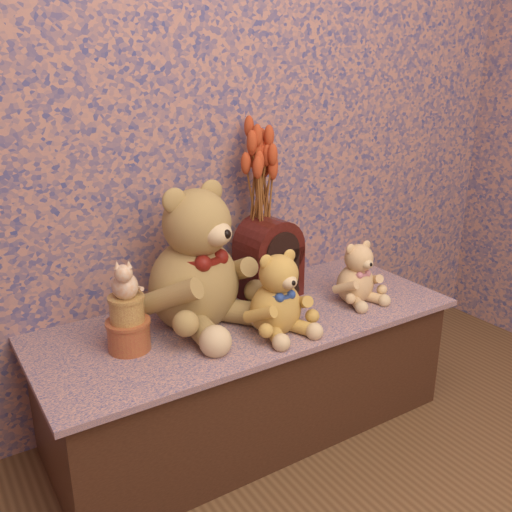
{
  "coord_description": "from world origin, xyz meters",
  "views": [
    {
      "loc": [
        -0.93,
        -0.3,
        1.29
      ],
      "look_at": [
        0.0,
        1.16,
        0.68
      ],
      "focal_mm": 39.43,
      "sensor_mm": 36.0,
      "label": 1
    }
  ],
  "objects_px": {
    "cathedral_radio": "(269,257)",
    "teddy_large": "(193,250)",
    "teddy_medium": "(276,288)",
    "biscuit_tin_lower": "(129,335)",
    "cat_figurine": "(124,277)",
    "teddy_small": "(356,269)",
    "ceramic_vase": "(260,268)"
  },
  "relations": [
    {
      "from": "cathedral_radio",
      "to": "teddy_large",
      "type": "bearing_deg",
      "value": -176.28
    },
    {
      "from": "teddy_medium",
      "to": "biscuit_tin_lower",
      "type": "bearing_deg",
      "value": 162.04
    },
    {
      "from": "teddy_large",
      "to": "teddy_medium",
      "type": "xyz_separation_m",
      "value": [
        0.2,
        -0.2,
        -0.11
      ]
    },
    {
      "from": "teddy_medium",
      "to": "cat_figurine",
      "type": "relative_size",
      "value": 2.3
    },
    {
      "from": "teddy_medium",
      "to": "teddy_small",
      "type": "distance_m",
      "value": 0.39
    },
    {
      "from": "cat_figurine",
      "to": "teddy_large",
      "type": "bearing_deg",
      "value": 34.74
    },
    {
      "from": "teddy_large",
      "to": "ceramic_vase",
      "type": "height_order",
      "value": "teddy_large"
    },
    {
      "from": "teddy_small",
      "to": "ceramic_vase",
      "type": "distance_m",
      "value": 0.36
    },
    {
      "from": "cathedral_radio",
      "to": "ceramic_vase",
      "type": "xyz_separation_m",
      "value": [
        -0.02,
        0.04,
        -0.05
      ]
    },
    {
      "from": "teddy_medium",
      "to": "cathedral_radio",
      "type": "distance_m",
      "value": 0.29
    },
    {
      "from": "teddy_medium",
      "to": "teddy_large",
      "type": "bearing_deg",
      "value": 132.4
    },
    {
      "from": "biscuit_tin_lower",
      "to": "teddy_small",
      "type": "bearing_deg",
      "value": -5.77
    },
    {
      "from": "cathedral_radio",
      "to": "teddy_medium",
      "type": "bearing_deg",
      "value": -124.03
    },
    {
      "from": "teddy_small",
      "to": "cat_figurine",
      "type": "bearing_deg",
      "value": 174.27
    },
    {
      "from": "ceramic_vase",
      "to": "cat_figurine",
      "type": "xyz_separation_m",
      "value": [
        -0.58,
        -0.16,
        0.14
      ]
    },
    {
      "from": "cat_figurine",
      "to": "cathedral_radio",
      "type": "bearing_deg",
      "value": 31.48
    },
    {
      "from": "teddy_large",
      "to": "ceramic_vase",
      "type": "bearing_deg",
      "value": -1.7
    },
    {
      "from": "teddy_medium",
      "to": "biscuit_tin_lower",
      "type": "xyz_separation_m",
      "value": [
        -0.46,
        0.13,
        -0.1
      ]
    },
    {
      "from": "teddy_medium",
      "to": "ceramic_vase",
      "type": "bearing_deg",
      "value": 64.85
    },
    {
      "from": "teddy_medium",
      "to": "ceramic_vase",
      "type": "height_order",
      "value": "teddy_medium"
    },
    {
      "from": "biscuit_tin_lower",
      "to": "teddy_large",
      "type": "bearing_deg",
      "value": 14.82
    },
    {
      "from": "teddy_large",
      "to": "biscuit_tin_lower",
      "type": "bearing_deg",
      "value": 177.73
    },
    {
      "from": "teddy_small",
      "to": "biscuit_tin_lower",
      "type": "relative_size",
      "value": 1.87
    },
    {
      "from": "teddy_small",
      "to": "cathedral_radio",
      "type": "bearing_deg",
      "value": 140.23
    },
    {
      "from": "cat_figurine",
      "to": "teddy_small",
      "type": "bearing_deg",
      "value": 14.15
    },
    {
      "from": "biscuit_tin_lower",
      "to": "teddy_medium",
      "type": "bearing_deg",
      "value": -16.0
    },
    {
      "from": "teddy_medium",
      "to": "ceramic_vase",
      "type": "relative_size",
      "value": 1.44
    },
    {
      "from": "teddy_large",
      "to": "biscuit_tin_lower",
      "type": "height_order",
      "value": "teddy_large"
    },
    {
      "from": "cathedral_radio",
      "to": "cat_figurine",
      "type": "bearing_deg",
      "value": -173.68
    },
    {
      "from": "teddy_large",
      "to": "teddy_small",
      "type": "xyz_separation_m",
      "value": [
        0.58,
        -0.15,
        -0.14
      ]
    },
    {
      "from": "teddy_medium",
      "to": "biscuit_tin_lower",
      "type": "distance_m",
      "value": 0.49
    },
    {
      "from": "cathedral_radio",
      "to": "ceramic_vase",
      "type": "distance_m",
      "value": 0.06
    }
  ]
}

